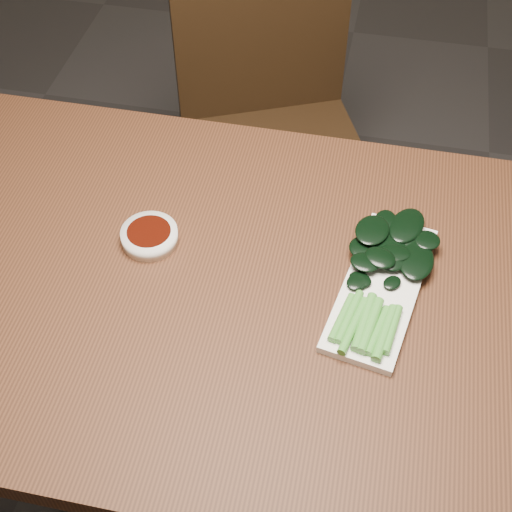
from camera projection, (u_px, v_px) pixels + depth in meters
name	position (u px, v px, depth m)	size (l,w,h in m)	color
ground	(261.00, 478.00, 1.73)	(6.00, 6.00, 0.00)	#2A2828
table	(263.00, 314.00, 1.22)	(1.40, 0.80, 0.75)	#462514
chair_far	(272.00, 125.00, 1.85)	(0.59, 0.59, 0.89)	black
sauce_bowl	(150.00, 236.00, 1.22)	(0.10, 0.10, 0.03)	white
serving_plate	(381.00, 288.00, 1.16)	(0.17, 0.32, 0.01)	white
gai_lan	(386.00, 266.00, 1.16)	(0.17, 0.33, 0.02)	green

